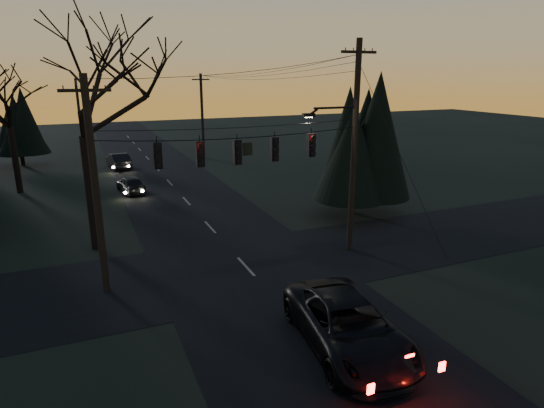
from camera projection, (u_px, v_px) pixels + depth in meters
name	position (u px, v px, depth m)	size (l,w,h in m)	color
main_road	(193.00, 209.00, 29.52)	(8.00, 120.00, 0.02)	black
cross_road	(246.00, 267.00, 20.69)	(60.00, 7.00, 0.02)	black
utility_pole_right	(349.00, 249.00, 22.77)	(5.00, 0.30, 10.00)	black
utility_pole_left	(107.00, 291.00, 18.43)	(1.80, 0.30, 8.50)	black
utility_pole_far_r	(204.00, 158.00, 47.51)	(1.80, 0.30, 8.50)	black
utility_pole_far_l	(84.00, 153.00, 50.24)	(0.30, 0.30, 8.00)	black
span_signal_assembly	(239.00, 151.00, 19.12)	(11.50, 0.44, 1.46)	black
bare_tree_left	(78.00, 86.00, 20.65)	(9.17, 9.17, 11.32)	black
evergreen_right	(354.00, 142.00, 27.59)	(4.63, 4.63, 7.76)	black
bare_tree_dist	(6.00, 100.00, 31.75)	(6.57, 6.57, 9.58)	black
evergreen_dist	(17.00, 125.00, 42.40)	(3.72, 3.72, 6.54)	black
suv_near	(348.00, 326.00, 14.35)	(2.69, 5.83, 1.62)	black
sedan_oncoming_a	(131.00, 184.00, 33.38)	(1.50, 3.73, 1.27)	black
sedan_oncoming_b	(119.00, 161.00, 41.92)	(1.50, 4.29, 1.41)	black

